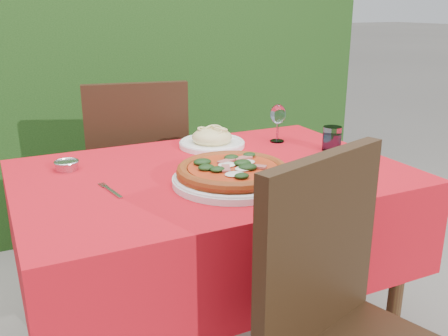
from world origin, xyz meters
name	(u,v)px	position (x,y,z in m)	size (l,w,h in m)	color
hedge	(103,69)	(0.00, 1.55, 0.92)	(3.20, 0.55, 1.78)	black
dining_table	(212,212)	(0.00, 0.00, 0.60)	(1.26, 0.86, 0.75)	#402B14
chair_near	(351,327)	(0.06, -0.66, 0.54)	(0.54, 0.54, 0.95)	black
chair_far	(138,170)	(-0.06, 0.69, 0.55)	(0.51, 0.51, 0.97)	black
pizza_plate	(233,174)	(0.00, -0.15, 0.78)	(0.37, 0.37, 0.07)	white
pasta_plate	(212,140)	(0.12, 0.27, 0.77)	(0.25, 0.25, 0.07)	white
water_glass	(332,140)	(0.51, 0.02, 0.79)	(0.07, 0.07, 0.09)	silver
wine_glass	(278,116)	(0.39, 0.22, 0.85)	(0.06, 0.06, 0.15)	silver
fork	(113,192)	(-0.35, -0.06, 0.75)	(0.02, 0.16, 0.00)	#B4B4BC
steel_ramekin	(67,166)	(-0.43, 0.22, 0.76)	(0.08, 0.08, 0.03)	#B6B6BD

